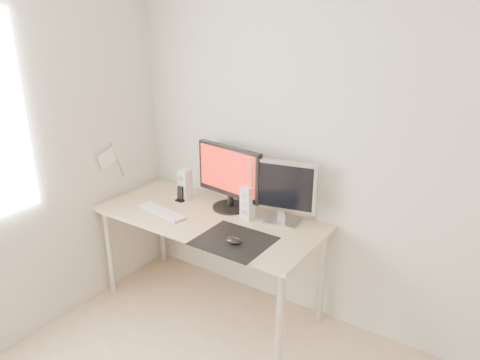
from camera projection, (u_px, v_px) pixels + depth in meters
The scene contains 11 objects.
wall_back at pixel (365, 154), 2.86m from camera, with size 3.50×3.50×0.00m, color beige.
mousepad at pixel (234, 241), 2.90m from camera, with size 0.45×0.40×0.00m, color black.
mouse at pixel (233, 241), 2.86m from camera, with size 0.11×0.06×0.04m, color black.
desk at pixel (209, 226), 3.27m from camera, with size 1.60×0.70×0.73m.
main_monitor at pixel (229, 175), 3.27m from camera, with size 0.55×0.29×0.47m.
second_monitor at pixel (283, 189), 3.06m from camera, with size 0.45×0.20×0.43m.
speaker_left at pixel (185, 184), 3.49m from camera, with size 0.07×0.09×0.23m.
speaker_right at pixel (248, 202), 3.17m from camera, with size 0.07×0.09×0.23m.
keyboard at pixel (162, 212), 3.29m from camera, with size 0.43×0.18×0.02m.
phone_dock at pixel (180, 197), 3.48m from camera, with size 0.07×0.06×0.12m.
pennant at pixel (111, 158), 3.43m from camera, with size 0.01×0.23×0.29m.
Camera 1 is at (0.89, -0.94, 2.12)m, focal length 35.00 mm.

